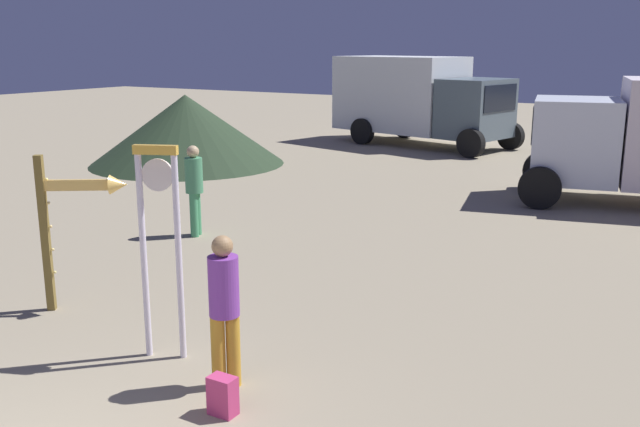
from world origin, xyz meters
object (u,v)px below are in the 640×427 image
(backpack, at_px, (223,396))
(dome_tent, at_px, (186,130))
(box_truck_far, at_px, (416,98))
(standing_clock, at_px, (160,233))
(arrow_sign, at_px, (75,210))
(person_near_clock, at_px, (224,304))
(person_distant, at_px, (194,186))

(backpack, bearing_deg, dome_tent, 132.62)
(box_truck_far, bearing_deg, standing_clock, -75.41)
(arrow_sign, bearing_deg, dome_tent, 124.57)
(person_near_clock, xyz_separation_m, box_truck_far, (-5.54, 17.54, 0.73))
(arrow_sign, height_order, backpack, arrow_sign)
(arrow_sign, relative_size, person_near_clock, 1.29)
(arrow_sign, height_order, box_truck_far, box_truck_far)
(arrow_sign, distance_m, person_distant, 3.81)
(arrow_sign, xyz_separation_m, dome_tent, (-6.63, 9.62, -0.35))
(person_near_clock, bearing_deg, person_distant, 133.62)
(box_truck_far, relative_size, dome_tent, 1.19)
(standing_clock, bearing_deg, person_distant, 127.00)
(person_near_clock, xyz_separation_m, person_distant, (-4.14, 4.35, 0.03))
(backpack, height_order, person_distant, person_distant)
(backpack, xyz_separation_m, box_truck_far, (-5.87, 18.00, 1.44))
(standing_clock, distance_m, box_truck_far, 17.90)
(backpack, relative_size, person_distant, 0.23)
(backpack, relative_size, box_truck_far, 0.06)
(arrow_sign, height_order, person_near_clock, arrow_sign)
(backpack, bearing_deg, person_near_clock, 125.23)
(person_near_clock, distance_m, backpack, 0.91)
(person_near_clock, height_order, box_truck_far, box_truck_far)
(arrow_sign, bearing_deg, standing_clock, -14.60)
(standing_clock, distance_m, dome_tent, 13.28)
(box_truck_far, bearing_deg, dome_tent, -119.56)
(standing_clock, xyz_separation_m, arrow_sign, (-1.96, 0.51, -0.08))
(person_distant, relative_size, box_truck_far, 0.25)
(standing_clock, distance_m, backpack, 1.97)
(arrow_sign, xyz_separation_m, backpack, (3.32, -1.20, -1.17))
(person_distant, xyz_separation_m, dome_tent, (-5.48, 6.00, 0.08))
(backpack, height_order, box_truck_far, box_truck_far)
(standing_clock, relative_size, person_distant, 1.44)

